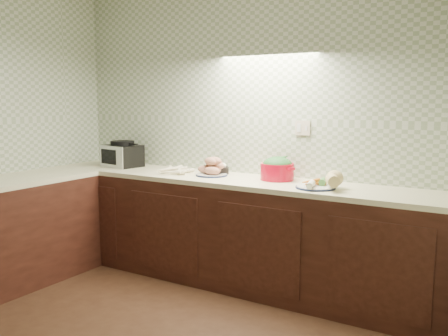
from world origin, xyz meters
The scene contains 8 objects.
room centered at (0.00, 0.00, 1.63)m, with size 3.60×3.60×2.60m.
counter centered at (-0.68, 0.68, 0.45)m, with size 3.60×3.60×0.90m.
toaster_oven centered at (-1.23, 1.55, 1.02)m, with size 0.39×0.33×0.25m.
parsnip_pile centered at (-0.52, 1.47, 0.93)m, with size 0.36×0.29×0.07m.
sweet_potato_plate centered at (-0.16, 1.52, 0.96)m, with size 0.28×0.27×0.17m.
onion_bowl centered at (-0.17, 1.64, 0.95)m, with size 0.17×0.17×0.13m.
dutch_oven centered at (0.41, 1.61, 0.99)m, with size 0.35×0.35×0.19m.
veg_plate centered at (0.88, 1.45, 0.95)m, with size 0.38×0.38×0.14m.
Camera 1 is at (2.15, -2.05, 1.56)m, focal length 40.00 mm.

